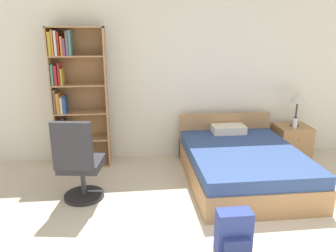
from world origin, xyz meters
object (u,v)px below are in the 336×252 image
bookshelf (73,100)px  office_chair (79,164)px  water_bottle (295,123)px  backpack_blue (234,234)px  bed (241,163)px  nightstand (291,141)px  table_lamp (298,97)px

bookshelf → office_chair: bookshelf is taller
office_chair → water_bottle: size_ratio=5.77×
office_chair → backpack_blue: (1.53, -1.13, -0.28)m
bookshelf → bed: 2.56m
water_bottle → backpack_blue: water_bottle is taller
bookshelf → nightstand: bearing=-0.9°
backpack_blue → bookshelf: bearing=127.2°
bed → office_chair: 2.15m
backpack_blue → table_lamp: bearing=53.0°
office_chair → nightstand: bearing=19.0°
office_chair → table_lamp: table_lamp is taller
nightstand → water_bottle: 0.37m
bookshelf → bed: bearing=-19.0°
bed → backpack_blue: (-0.57, -1.50, -0.04)m
office_chair → backpack_blue: 1.93m
office_chair → table_lamp: size_ratio=1.85×
bookshelf → table_lamp: (3.43, -0.06, -0.03)m
office_chair → nightstand: 3.39m
bed → water_bottle: (1.05, 0.63, 0.36)m
office_chair → water_bottle: (3.16, 0.99, 0.12)m
table_lamp → water_bottle: table_lamp is taller
bookshelf → water_bottle: (3.36, -0.17, -0.40)m
water_bottle → bookshelf: bearing=177.1°
office_chair → water_bottle: bearing=17.4°
backpack_blue → water_bottle: bearing=52.6°
bed → water_bottle: bed is taller
bed → office_chair: size_ratio=1.84×
office_chair → water_bottle: 3.31m
table_lamp → nightstand: bearing=178.8°
bookshelf → nightstand: 3.48m
office_chair → table_lamp: 3.44m
nightstand → water_bottle: size_ratio=2.88×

